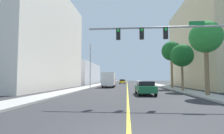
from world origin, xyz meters
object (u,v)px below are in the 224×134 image
at_px(car_yellow, 122,81).
at_px(delivery_truck, 109,79).
at_px(palm_mid, 182,56).
at_px(street_lamp, 90,63).
at_px(palm_far, 171,51).
at_px(car_white, 109,82).
at_px(traffic_signal_mast, 176,41).
at_px(car_green, 145,88).
at_px(palm_near, 206,38).

distance_m(car_yellow, delivery_truck, 23.15).
bearing_deg(palm_mid, delivery_truck, 135.10).
distance_m(street_lamp, palm_mid, 16.98).
distance_m(palm_far, delivery_truck, 13.36).
relative_size(car_white, car_yellow, 0.93).
bearing_deg(traffic_signal_mast, palm_mid, 71.31).
relative_size(traffic_signal_mast, palm_far, 1.24).
height_order(traffic_signal_mast, car_white, traffic_signal_mast).
relative_size(car_green, delivery_truck, 0.57).
height_order(palm_near, palm_far, palm_far).
xyz_separation_m(palm_near, car_yellow, (-9.47, 40.78, -5.11)).
bearing_deg(palm_far, car_yellow, 108.58).
relative_size(street_lamp, palm_mid, 1.30).
height_order(street_lamp, palm_mid, street_lamp).
bearing_deg(palm_mid, palm_near, -86.59).
bearing_deg(car_green, palm_near, -14.64).
relative_size(car_white, delivery_truck, 0.50).
distance_m(street_lamp, car_green, 17.02).
bearing_deg(palm_far, street_lamp, 172.03).
relative_size(street_lamp, palm_near, 1.11).
bearing_deg(car_white, palm_near, 115.02).
distance_m(palm_far, car_white, 21.55).
bearing_deg(car_yellow, car_white, -104.99).
relative_size(traffic_signal_mast, delivery_truck, 1.27).
relative_size(palm_near, palm_mid, 1.17).
relative_size(street_lamp, delivery_truck, 1.04).
relative_size(palm_mid, palm_far, 0.78).
xyz_separation_m(car_green, car_yellow, (-3.49, 39.51, -0.01)).
height_order(palm_mid, car_yellow, palm_mid).
distance_m(palm_mid, palm_far, 6.73).
distance_m(palm_mid, car_white, 26.47).
height_order(car_white, car_yellow, car_yellow).
bearing_deg(car_green, palm_far, 61.11).
bearing_deg(palm_far, car_white, 127.30).
bearing_deg(car_yellow, traffic_signal_mast, -82.39).
xyz_separation_m(car_yellow, delivery_truck, (-2.17, -23.03, 0.80)).
bearing_deg(palm_far, car_green, -116.27).
relative_size(street_lamp, car_white, 2.08).
bearing_deg(delivery_truck, car_yellow, 83.36).
relative_size(traffic_signal_mast, car_yellow, 2.35).
relative_size(palm_far, car_white, 2.04).
bearing_deg(palm_far, palm_near, -89.33).
relative_size(traffic_signal_mast, street_lamp, 1.22).
bearing_deg(car_white, palm_mid, 119.91).
bearing_deg(street_lamp, palm_near, -45.27).
height_order(traffic_signal_mast, palm_near, palm_near).
xyz_separation_m(palm_far, car_yellow, (-9.31, 27.71, -5.77)).
distance_m(palm_mid, car_green, 8.72).
bearing_deg(car_green, car_yellow, 92.43).
distance_m(street_lamp, delivery_truck, 5.29).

